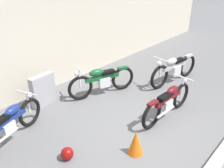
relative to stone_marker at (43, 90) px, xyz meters
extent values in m
plane|color=slate|center=(1.15, -2.63, -0.44)|extent=(40.00, 40.00, 0.00)
cube|color=beige|center=(1.15, 0.81, 0.94)|extent=(18.00, 0.30, 2.76)
cube|color=#B7B2A8|center=(1.15, -4.45, -0.38)|extent=(18.00, 0.24, 0.12)
cube|color=#9E9EA3|center=(0.00, 0.00, 0.00)|extent=(0.73, 0.26, 0.88)
sphere|color=maroon|center=(-0.92, -2.14, -0.31)|extent=(0.26, 0.26, 0.26)
cone|color=orange|center=(0.12, -3.06, -0.17)|extent=(0.32, 0.32, 0.55)
torus|color=black|center=(0.85, -0.57, -0.07)|extent=(0.73, 0.35, 0.75)
torus|color=black|center=(2.14, -1.05, -0.07)|extent=(0.73, 0.35, 0.75)
cube|color=silver|center=(1.54, -0.83, -0.05)|extent=(0.38, 0.31, 0.29)
cube|color=#145128|center=(1.49, -0.81, 0.12)|extent=(1.02, 0.46, 0.12)
ellipsoid|color=#145128|center=(1.32, -0.75, 0.30)|extent=(0.49, 0.35, 0.20)
cube|color=black|center=(1.67, -0.88, 0.25)|extent=(0.45, 0.32, 0.08)
cube|color=#145128|center=(2.14, -1.05, 0.28)|extent=(0.35, 0.23, 0.06)
cylinder|color=silver|center=(0.85, -0.57, 0.21)|extent=(0.06, 0.06, 0.56)
cylinder|color=silver|center=(0.85, -0.57, 0.50)|extent=(0.24, 0.57, 0.04)
sphere|color=silver|center=(0.77, -0.54, 0.39)|extent=(0.14, 0.14, 0.14)
cylinder|color=silver|center=(1.78, -0.79, -0.12)|extent=(0.69, 0.31, 0.06)
torus|color=black|center=(2.93, -1.87, -0.05)|extent=(0.78, 0.21, 0.78)
torus|color=black|center=(4.35, -2.09, -0.05)|extent=(0.78, 0.21, 0.78)
cube|color=silver|center=(3.69, -1.99, -0.03)|extent=(0.37, 0.26, 0.30)
cube|color=#ADADB2|center=(3.64, -1.98, 0.14)|extent=(1.10, 0.27, 0.13)
ellipsoid|color=#ADADB2|center=(3.45, -1.95, 0.33)|extent=(0.50, 0.28, 0.21)
cube|color=black|center=(3.83, -2.01, 0.28)|extent=(0.45, 0.26, 0.09)
cube|color=#ADADB2|center=(4.35, -2.09, 0.31)|extent=(0.36, 0.18, 0.06)
cylinder|color=silver|center=(2.93, -1.87, 0.24)|extent=(0.06, 0.06, 0.59)
cylinder|color=silver|center=(2.93, -1.87, 0.53)|extent=(0.13, 0.62, 0.04)
sphere|color=silver|center=(2.85, -1.85, 0.43)|extent=(0.15, 0.15, 0.15)
cylinder|color=silver|center=(3.92, -1.89, -0.10)|extent=(0.75, 0.18, 0.06)
torus|color=black|center=(-0.77, -0.57, -0.09)|extent=(0.70, 0.30, 0.70)
cube|color=silver|center=(-1.43, -0.79, -0.07)|extent=(0.35, 0.28, 0.27)
cube|color=navy|center=(-1.38, -0.77, 0.08)|extent=(0.97, 0.40, 0.12)
ellipsoid|color=navy|center=(-1.22, -0.72, 0.26)|extent=(0.46, 0.31, 0.19)
cube|color=black|center=(-1.55, -0.83, 0.21)|extent=(0.42, 0.28, 0.08)
cylinder|color=silver|center=(-0.77, -0.57, 0.18)|extent=(0.05, 0.05, 0.53)
cylinder|color=silver|center=(-0.77, -0.57, 0.44)|extent=(0.20, 0.54, 0.03)
sphere|color=silver|center=(-0.69, -0.55, 0.34)|extent=(0.13, 0.13, 0.13)
cylinder|color=silver|center=(-1.58, -0.96, -0.14)|extent=(0.66, 0.26, 0.06)
torus|color=black|center=(2.38, -2.88, -0.09)|extent=(0.71, 0.12, 0.71)
torus|color=black|center=(1.07, -2.82, -0.09)|extent=(0.71, 0.12, 0.71)
cube|color=silver|center=(1.67, -2.85, -0.07)|extent=(0.32, 0.21, 0.27)
cube|color=#590F14|center=(1.72, -2.85, 0.09)|extent=(1.00, 0.14, 0.12)
ellipsoid|color=#590F14|center=(1.90, -2.86, 0.26)|extent=(0.44, 0.21, 0.19)
cube|color=black|center=(1.55, -2.84, 0.22)|extent=(0.40, 0.19, 0.08)
cube|color=#590F14|center=(1.07, -2.82, 0.24)|extent=(0.32, 0.13, 0.06)
cylinder|color=silver|center=(2.38, -2.88, 0.18)|extent=(0.05, 0.05, 0.53)
cylinder|color=silver|center=(2.38, -2.88, 0.45)|extent=(0.06, 0.56, 0.03)
sphere|color=silver|center=(2.45, -2.89, 0.35)|extent=(0.14, 0.14, 0.14)
cylinder|color=silver|center=(1.47, -2.96, -0.13)|extent=(0.68, 0.09, 0.06)
camera|label=1|loc=(-3.09, -5.29, 3.14)|focal=39.02mm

